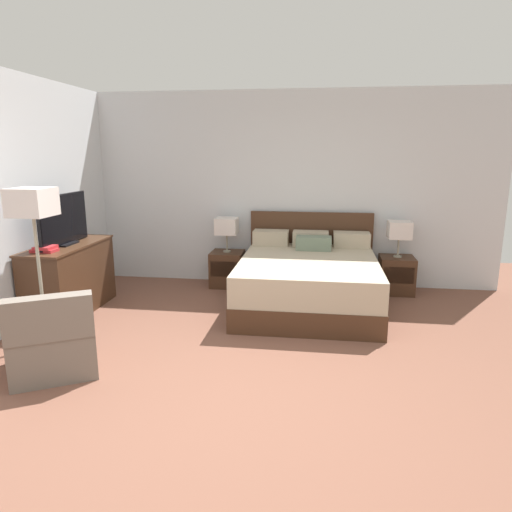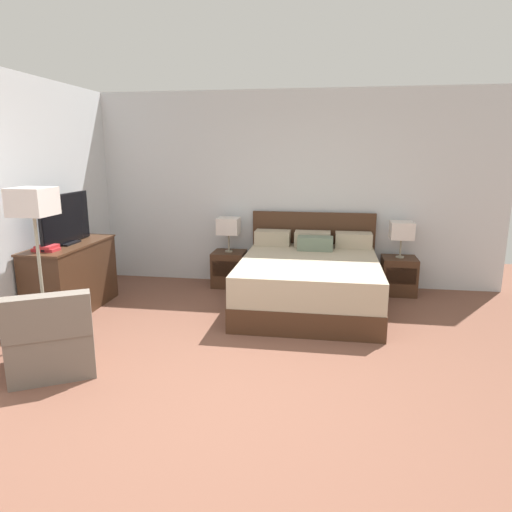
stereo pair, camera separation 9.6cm
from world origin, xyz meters
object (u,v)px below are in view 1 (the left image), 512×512
nightstand_left (227,269)px  table_lamp_right (399,230)px  table_lamp_left (227,226)px  book_blue_cover (45,247)px  floor_lamp (33,213)px  armchair_by_window (53,341)px  tv (64,220)px  nightstand_right (396,275)px  dresser (70,277)px  bed (308,280)px  book_red_cover (44,250)px

nightstand_left → table_lamp_right: bearing=0.0°
table_lamp_left → book_blue_cover: table_lamp_left is taller
book_blue_cover → floor_lamp: floor_lamp is taller
book_blue_cover → nightstand_left: bearing=46.9°
armchair_by_window → nightstand_left: bearing=71.0°
tv → nightstand_right: bearing=18.8°
table_lamp_left → floor_lamp: bearing=-121.7°
nightstand_right → dresser: bearing=-161.5°
nightstand_right → tv: (-3.99, -1.36, 0.87)m
bed → tv: tv is taller
book_blue_cover → floor_lamp: size_ratio=0.13×
nightstand_right → book_red_cover: bearing=-156.4°
table_lamp_right → dresser: bearing=-161.5°
floor_lamp → table_lamp_right: bearing=31.1°
tv → book_blue_cover: (-0.01, -0.40, -0.24)m
table_lamp_right → armchair_by_window: (-3.32, -2.81, -0.58)m
book_blue_cover → armchair_by_window: 1.39m
tv → floor_lamp: floor_lamp is taller
book_red_cover → floor_lamp: floor_lamp is taller
nightstand_right → table_lamp_right: 0.62m
tv → book_blue_cover: tv is taller
table_lamp_left → table_lamp_right: (2.35, 0.00, 0.00)m
dresser → book_red_cover: size_ratio=5.14×
bed → floor_lamp: bearing=-149.1°
nightstand_left → dresser: bearing=-140.9°
armchair_by_window → bed: bearing=44.3°
dresser → armchair_by_window: bearing=-65.5°
tv → book_blue_cover: bearing=-90.7°
nightstand_left → nightstand_right: 2.35m
armchair_by_window → table_lamp_right: bearing=40.3°
book_blue_cover → book_red_cover: bearing=180.0°
floor_lamp → tv: bearing=104.8°
book_blue_cover → floor_lamp: 0.72m
table_lamp_right → book_red_cover: (-4.01, -1.76, -0.02)m
table_lamp_left → book_red_cover: (-1.66, -1.76, -0.02)m
nightstand_right → table_lamp_right: table_lamp_right is taller
nightstand_left → table_lamp_left: table_lamp_left is taller
bed → floor_lamp: (-2.58, -1.54, 0.99)m
table_lamp_left → tv: (-1.64, -1.36, 0.25)m
nightstand_left → book_red_cover: size_ratio=1.93×
dresser → armchair_by_window: size_ratio=1.42×
table_lamp_right → book_red_cover: table_lamp_right is taller
bed → nightstand_left: 1.38m
dresser → book_blue_cover: 0.62m
armchair_by_window → tv: bearing=114.8°
table_lamp_left → table_lamp_right: size_ratio=1.00×
table_lamp_right → floor_lamp: bearing=-148.9°
tv → book_red_cover: size_ratio=3.73×
tv → armchair_by_window: bearing=-65.2°
bed → floor_lamp: 3.16m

